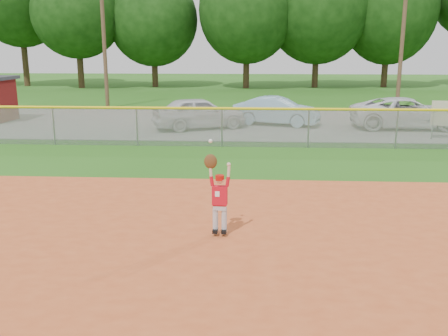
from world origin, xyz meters
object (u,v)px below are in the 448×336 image
Objects in this scene: car_white_b at (407,113)px; ballplayer at (218,194)px; car_white_a at (199,113)px; car_blue at (277,111)px.

ballplayer is at bearing 150.33° from car_white_b.
car_white_a is 1.05× the size of car_blue.
car_blue is at bearing 83.27° from car_white_b.
ballplayer is at bearing -169.97° from car_blue.
car_white_a reaches higher than car_white_b.
ballplayer is (-7.93, -14.18, 0.17)m from car_white_b.
car_white_a reaches higher than car_blue.
car_white_b is at bearing 60.76° from ballplayer.
car_blue is at bearing -93.62° from car_white_a.
car_white_a is at bearing 97.72° from ballplayer.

